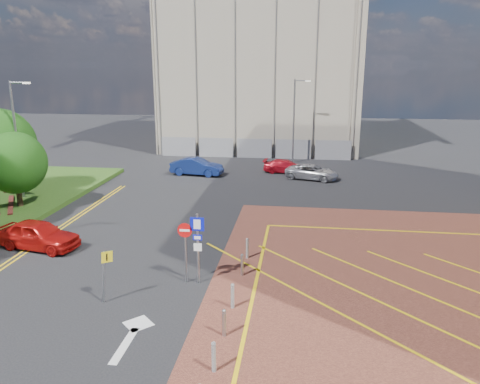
% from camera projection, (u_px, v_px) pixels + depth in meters
% --- Properties ---
extents(ground, '(140.00, 140.00, 0.00)m').
position_uv_depth(ground, '(182.00, 293.00, 19.71)').
color(ground, black).
rests_on(ground, ground).
extents(tree_c, '(4.00, 4.00, 4.90)m').
position_uv_depth(tree_c, '(15.00, 163.00, 30.14)').
color(tree_c, '#3D2B1C').
rests_on(tree_c, grass_bed).
extents(tree_d, '(5.00, 5.00, 6.08)m').
position_uv_depth(tree_d, '(0.00, 144.00, 33.21)').
color(tree_d, '#3D2B1C').
rests_on(tree_d, grass_bed).
extents(lamp_left_far, '(1.53, 0.16, 8.00)m').
position_uv_depth(lamp_left_far, '(17.00, 135.00, 31.79)').
color(lamp_left_far, '#9EA0A8').
rests_on(lamp_left_far, grass_bed).
extents(lamp_back, '(1.53, 0.16, 8.00)m').
position_uv_depth(lamp_back, '(295.00, 118.00, 44.84)').
color(lamp_back, '#9EA0A8').
rests_on(lamp_back, ground).
extents(sign_cluster, '(1.17, 0.12, 3.20)m').
position_uv_depth(sign_cluster, '(193.00, 241.00, 20.10)').
color(sign_cluster, '#9EA0A8').
rests_on(sign_cluster, ground).
extents(warning_sign, '(0.54, 0.37, 2.24)m').
position_uv_depth(warning_sign, '(105.00, 270.00, 18.53)').
color(warning_sign, '#9EA0A8').
rests_on(warning_sign, ground).
extents(bollard_row, '(0.14, 11.14, 0.90)m').
position_uv_depth(bollard_row, '(230.00, 306.00, 17.70)').
color(bollard_row, '#9EA0A8').
rests_on(bollard_row, forecourt).
extents(construction_building, '(21.20, 19.20, 22.00)m').
position_uv_depth(construction_building, '(263.00, 50.00, 55.10)').
color(construction_building, gray).
rests_on(construction_building, ground).
extents(construction_fence, '(21.60, 0.06, 2.00)m').
position_uv_depth(construction_fence, '(264.00, 149.00, 48.03)').
color(construction_fence, gray).
rests_on(construction_fence, ground).
extents(car_red_left, '(4.65, 2.55, 1.50)m').
position_uv_depth(car_red_left, '(38.00, 235.00, 24.34)').
color(car_red_left, '#B2120F').
rests_on(car_red_left, ground).
extents(car_blue_back, '(4.70, 2.14, 1.49)m').
position_uv_depth(car_blue_back, '(197.00, 167.00, 40.70)').
color(car_blue_back, navy).
rests_on(car_blue_back, ground).
extents(car_red_back, '(4.15, 1.98, 1.17)m').
position_uv_depth(car_red_back, '(286.00, 166.00, 41.60)').
color(car_red_back, red).
rests_on(car_red_back, ground).
extents(car_silver_back, '(4.79, 3.11, 1.23)m').
position_uv_depth(car_silver_back, '(312.00, 172.00, 39.24)').
color(car_silver_back, '#ABABB2').
rests_on(car_silver_back, ground).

